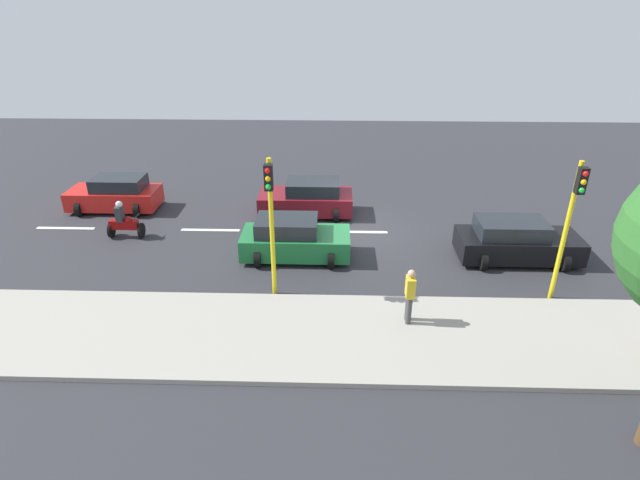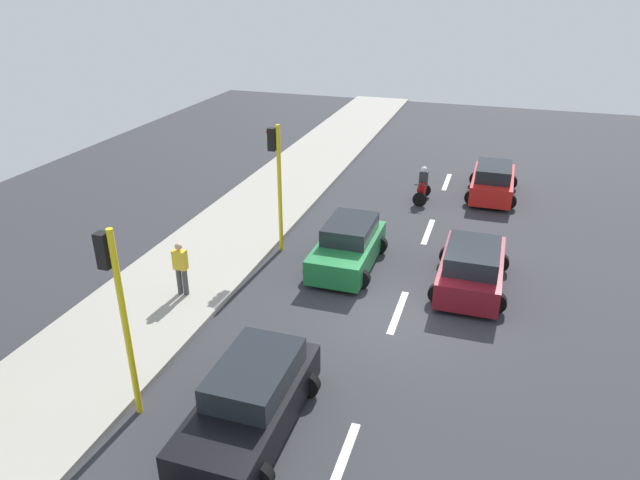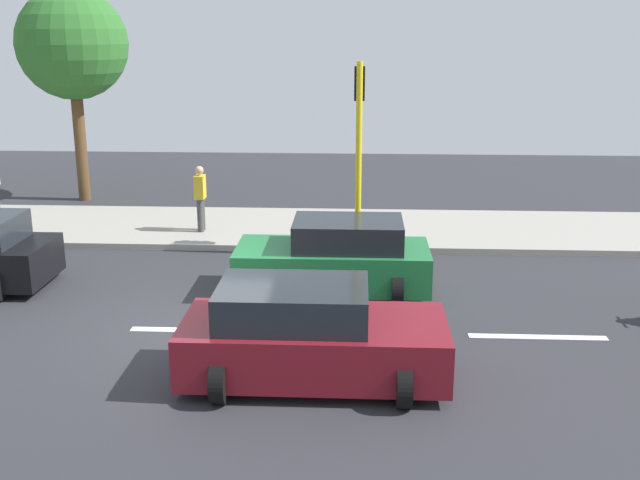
% 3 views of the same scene
% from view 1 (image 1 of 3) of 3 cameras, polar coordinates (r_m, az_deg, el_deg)
% --- Properties ---
extents(ground_plane, '(40.00, 60.00, 0.10)m').
position_cam_1_polar(ground_plane, '(20.41, 4.28, 0.77)').
color(ground_plane, '#2D2D33').
extents(sidewalk, '(4.00, 60.00, 0.15)m').
position_cam_1_polar(sidewalk, '(14.33, 5.33, -10.81)').
color(sidewalk, '#9E998E').
rests_on(sidewalk, ground).
extents(lane_stripe_far_north, '(0.20, 2.40, 0.01)m').
position_cam_1_polar(lane_stripe_far_north, '(23.17, -26.87, 1.21)').
color(lane_stripe_far_north, white).
rests_on(lane_stripe_far_north, ground).
extents(lane_stripe_north, '(0.20, 2.40, 0.01)m').
position_cam_1_polar(lane_stripe_north, '(20.98, -12.31, 1.11)').
color(lane_stripe_north, white).
rests_on(lane_stripe_north, ground).
extents(lane_stripe_mid, '(0.20, 2.40, 0.01)m').
position_cam_1_polar(lane_stripe_mid, '(20.39, 4.29, 0.92)').
color(lane_stripe_mid, white).
rests_on(lane_stripe_mid, ground).
extents(lane_stripe_south, '(0.20, 2.40, 0.01)m').
position_cam_1_polar(lane_stripe_south, '(21.52, 20.46, 0.65)').
color(lane_stripe_south, white).
rests_on(lane_stripe_south, ground).
extents(car_black, '(2.20, 4.25, 1.52)m').
position_cam_1_polar(car_black, '(19.27, 21.35, -0.16)').
color(car_black, black).
rests_on(car_black, ground).
extents(car_red, '(2.12, 3.87, 1.52)m').
position_cam_1_polar(car_red, '(24.03, -22.16, 4.80)').
color(car_red, red).
rests_on(car_red, ground).
extents(car_green, '(2.18, 3.89, 1.52)m').
position_cam_1_polar(car_green, '(18.14, -2.99, 0.09)').
color(car_green, '#1E7238').
rests_on(car_green, ground).
extents(car_maroon, '(2.27, 4.00, 1.52)m').
position_cam_1_polar(car_maroon, '(21.82, -1.43, 4.73)').
color(car_maroon, maroon).
rests_on(car_maroon, ground).
extents(motorcycle, '(0.60, 1.30, 1.53)m').
position_cam_1_polar(motorcycle, '(21.08, -21.32, 1.88)').
color(motorcycle, black).
rests_on(motorcycle, ground).
extents(pedestrian_near_signal, '(0.40, 0.24, 1.69)m').
position_cam_1_polar(pedestrian_near_signal, '(14.45, 10.14, -6.08)').
color(pedestrian_near_signal, '#3F3F3F').
rests_on(pedestrian_near_signal, sidewalk).
extents(traffic_light_corner, '(0.49, 0.24, 4.50)m').
position_cam_1_polar(traffic_light_corner, '(14.87, -5.62, 3.32)').
color(traffic_light_corner, yellow).
rests_on(traffic_light_corner, ground).
extents(traffic_light_midblock, '(0.49, 0.24, 4.50)m').
position_cam_1_polar(traffic_light_midblock, '(16.27, 26.59, 2.62)').
color(traffic_light_midblock, yellow).
rests_on(traffic_light_midblock, ground).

